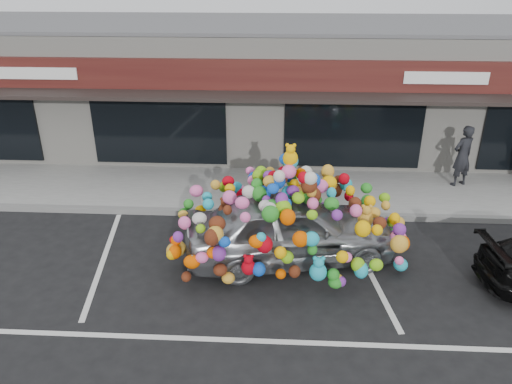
{
  "coord_description": "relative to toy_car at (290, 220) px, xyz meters",
  "views": [
    {
      "loc": [
        0.82,
        -9.29,
        6.26
      ],
      "look_at": [
        0.24,
        1.4,
        1.23
      ],
      "focal_mm": 35.0,
      "sensor_mm": 36.0,
      "label": 1
    }
  ],
  "objects": [
    {
      "name": "ground",
      "position": [
        -1.06,
        -0.49,
        -0.98
      ],
      "size": [
        90.0,
        90.0,
        0.0
      ],
      "primitive_type": "plane",
      "color": "black",
      "rests_on": "ground"
    },
    {
      "name": "shop_building",
      "position": [
        -1.06,
        7.95,
        1.18
      ],
      "size": [
        24.0,
        7.2,
        4.31
      ],
      "color": "beige",
      "rests_on": "ground"
    },
    {
      "name": "sidewalk",
      "position": [
        -1.06,
        3.51,
        -0.91
      ],
      "size": [
        26.0,
        3.0,
        0.15
      ],
      "primitive_type": "cube",
      "color": "gray",
      "rests_on": "ground"
    },
    {
      "name": "kerb",
      "position": [
        -1.06,
        2.01,
        -0.91
      ],
      "size": [
        26.0,
        0.18,
        0.16
      ],
      "primitive_type": "cube",
      "color": "slate",
      "rests_on": "ground"
    },
    {
      "name": "parking_stripe_left",
      "position": [
        -4.26,
        -0.29,
        -0.98
      ],
      "size": [
        0.73,
        4.37,
        0.01
      ],
      "primitive_type": "cube",
      "rotation": [
        0.0,
        0.0,
        0.14
      ],
      "color": "silver",
      "rests_on": "ground"
    },
    {
      "name": "parking_stripe_mid",
      "position": [
        1.74,
        -0.29,
        -0.98
      ],
      "size": [
        0.73,
        4.37,
        0.01
      ],
      "primitive_type": "cube",
      "rotation": [
        0.0,
        0.0,
        0.14
      ],
      "color": "silver",
      "rests_on": "ground"
    },
    {
      "name": "lane_line",
      "position": [
        0.94,
        -2.79,
        -0.98
      ],
      "size": [
        14.0,
        0.12,
        0.01
      ],
      "primitive_type": "cube",
      "color": "silver",
      "rests_on": "ground"
    },
    {
      "name": "toy_car",
      "position": [
        0.0,
        0.0,
        0.0
      ],
      "size": [
        3.38,
        5.3,
        2.9
      ],
      "rotation": [
        0.0,
        0.0,
        1.78
      ],
      "color": "#ABAEB6",
      "rests_on": "ground"
    },
    {
      "name": "pedestrian_a",
      "position": [
        5.02,
        4.06,
        0.08
      ],
      "size": [
        0.79,
        0.69,
        1.83
      ],
      "primitive_type": "imported",
      "rotation": [
        0.0,
        0.0,
        3.6
      ],
      "color": "black",
      "rests_on": "sidewalk"
    }
  ]
}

